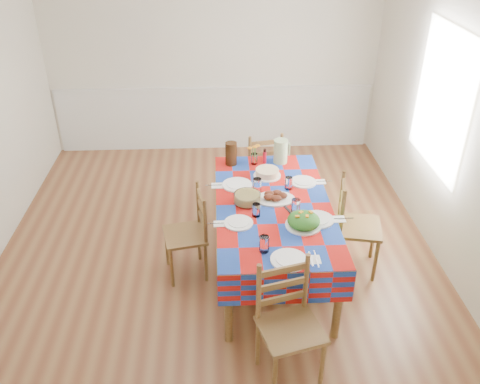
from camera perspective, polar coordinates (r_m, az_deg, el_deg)
The scene contains 23 objects.
room at distance 4.71m, azimuth -2.92°, elevation 6.85°, with size 4.58×5.08×2.78m.
wainscot at distance 7.34m, azimuth -2.86°, elevation 8.48°, with size 4.41×0.06×0.92m.
window_right at distance 5.41m, azimuth 21.73°, elevation 9.59°, with size 1.40×1.40×0.00m, color white.
dining_table at distance 4.74m, azimuth 3.74°, elevation -2.20°, with size 1.07×1.98×0.77m.
setting_near_head at distance 4.02m, azimuth 4.59°, elevation -6.95°, with size 0.47×0.32×0.14m.
setting_left_near at distance 4.43m, azimuth 0.49°, elevation -2.95°, with size 0.47×0.28×0.12m.
setting_left_far at distance 4.92m, azimuth 0.40°, elevation 0.80°, with size 0.54×0.32×0.14m.
setting_right_near at distance 4.51m, azimuth 7.91°, elevation -2.51°, with size 0.54×0.31×0.14m.
setting_right_far at distance 5.00m, azimuth 6.60°, elevation 1.09°, with size 0.49×0.28×0.13m.
meat_platter at distance 4.74m, azimuth 3.93°, elevation -0.57°, with size 0.38×0.27×0.07m.
salad_platter at distance 4.38m, azimuth 7.15°, elevation -3.25°, with size 0.31×0.31×0.13m.
pasta_bowl at distance 4.68m, azimuth 0.82°, elevation -0.69°, with size 0.25×0.25×0.09m.
cake at distance 5.13m, azimuth 3.08°, elevation 2.15°, with size 0.28×0.28×0.08m.
serving_utensils at distance 4.62m, azimuth 5.71°, elevation -1.89°, with size 0.16×0.36×0.01m.
flower_vase at distance 5.33m, azimuth 1.60°, elevation 4.07°, with size 0.14×0.12×0.23m.
hot_sauce at distance 5.36m, azimuth 2.79°, elevation 4.06°, with size 0.04×0.04×0.16m, color red.
green_pitcher at distance 5.37m, azimuth 4.59°, elevation 4.58°, with size 0.15×0.15×0.25m, color #A2C087.
tea_pitcher at distance 5.32m, azimuth -1.00°, elevation 4.34°, with size 0.12×0.12×0.25m, color #311B0B.
name_card at distance 3.93m, azimuth 5.50°, elevation -8.38°, with size 0.09×0.03×0.02m, color white.
chair_near at distance 3.89m, azimuth 5.47°, elevation -14.66°, with size 0.53×0.52×0.99m.
chair_far at distance 5.91m, azimuth 2.46°, elevation 2.62°, with size 0.49×0.47×0.96m.
chair_left at distance 4.86m, azimuth -5.74°, elevation -4.74°, with size 0.46×0.47×0.91m.
chair_right at distance 5.00m, azimuth 12.70°, elevation -3.80°, with size 0.49×0.51×0.98m.
Camera 1 is at (0.02, -4.32, 3.24)m, focal length 38.00 mm.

